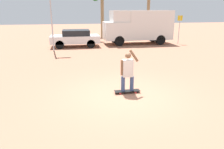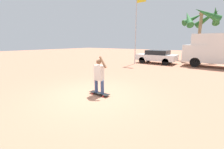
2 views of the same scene
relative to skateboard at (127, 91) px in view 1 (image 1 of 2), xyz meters
The scene contains 6 objects.
ground_plane 0.31m from the skateboard, 124.93° to the right, with size 80.00×80.00×0.00m, color #A36B51.
skateboard is the anchor object (origin of this frame).
person_skateboarder 0.80m from the skateboard, behind, with size 0.65×0.22×1.53m.
camper_van 12.21m from the skateboard, 70.81° to the left, with size 5.88×2.10×2.87m.
parked_car_white 10.99m from the skateboard, 98.14° to the left, with size 3.89×1.92×1.35m.
street_sign 13.18m from the skateboard, 55.22° to the left, with size 0.44×0.06×2.44m.
Camera 1 is at (-1.78, -7.01, 2.95)m, focal length 35.00 mm.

